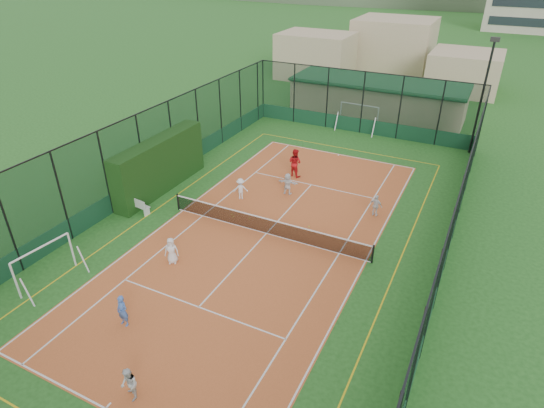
{
  "coord_description": "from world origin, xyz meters",
  "views": [
    {
      "loc": [
        9.37,
        -18.19,
        13.51
      ],
      "look_at": [
        -0.23,
        1.14,
        1.2
      ],
      "focal_mm": 30.0,
      "sensor_mm": 36.0,
      "label": 1
    }
  ],
  "objects_px": {
    "child_near_right": "(129,385)",
    "child_far_right": "(376,206)",
    "futsal_goal_near": "(45,265)",
    "futsal_goal_far": "(359,117)",
    "floodlight_ne": "(481,98)",
    "child_far_left": "(241,189)",
    "child_far_back": "(288,184)",
    "child_near_left": "(171,251)",
    "white_bench": "(137,204)",
    "clubhouse": "(377,98)",
    "child_near_mid": "(122,311)",
    "coach": "(295,163)"
  },
  "relations": [
    {
      "from": "child_near_right",
      "to": "child_far_right",
      "type": "bearing_deg",
      "value": 108.06
    },
    {
      "from": "futsal_goal_near",
      "to": "futsal_goal_far",
      "type": "bearing_deg",
      "value": -8.46
    },
    {
      "from": "floodlight_ne",
      "to": "futsal_goal_near",
      "type": "xyz_separation_m",
      "value": [
        -15.79,
        -24.59,
        -3.19
      ]
    },
    {
      "from": "child_far_left",
      "to": "child_far_back",
      "type": "xyz_separation_m",
      "value": [
        2.3,
        1.82,
        0.02
      ]
    },
    {
      "from": "child_near_left",
      "to": "child_far_right",
      "type": "distance_m",
      "value": 11.64
    },
    {
      "from": "floodlight_ne",
      "to": "futsal_goal_near",
      "type": "height_order",
      "value": "floodlight_ne"
    },
    {
      "from": "futsal_goal_near",
      "to": "child_far_back",
      "type": "bearing_deg",
      "value": -20.09
    },
    {
      "from": "white_bench",
      "to": "child_near_right",
      "type": "distance_m",
      "value": 12.95
    },
    {
      "from": "child_near_right",
      "to": "clubhouse",
      "type": "bearing_deg",
      "value": 124.04
    },
    {
      "from": "clubhouse",
      "to": "child_near_right",
      "type": "relative_size",
      "value": 11.37
    },
    {
      "from": "child_near_mid",
      "to": "child_far_right",
      "type": "distance_m",
      "value": 14.71
    },
    {
      "from": "child_near_mid",
      "to": "child_far_back",
      "type": "xyz_separation_m",
      "value": [
        1.25,
        13.19,
        -0.03
      ]
    },
    {
      "from": "child_near_left",
      "to": "white_bench",
      "type": "bearing_deg",
      "value": 119.85
    },
    {
      "from": "clubhouse",
      "to": "child_far_right",
      "type": "xyz_separation_m",
      "value": [
        4.72,
        -17.56,
        -0.91
      ]
    },
    {
      "from": "clubhouse",
      "to": "child_near_mid",
      "type": "relative_size",
      "value": 10.56
    },
    {
      "from": "futsal_goal_far",
      "to": "child_far_left",
      "type": "xyz_separation_m",
      "value": [
        -2.82,
        -14.79,
        -0.39
      ]
    },
    {
      "from": "futsal_goal_far",
      "to": "coach",
      "type": "bearing_deg",
      "value": -93.92
    },
    {
      "from": "child_near_mid",
      "to": "child_far_left",
      "type": "bearing_deg",
      "value": 98.78
    },
    {
      "from": "clubhouse",
      "to": "child_near_right",
      "type": "bearing_deg",
      "value": -89.11
    },
    {
      "from": "futsal_goal_far",
      "to": "child_near_right",
      "type": "height_order",
      "value": "futsal_goal_far"
    },
    {
      "from": "clubhouse",
      "to": "futsal_goal_near",
      "type": "xyz_separation_m",
      "value": [
        -7.19,
        -29.99,
        -0.64
      ]
    },
    {
      "from": "coach",
      "to": "futsal_goal_near",
      "type": "bearing_deg",
      "value": 84.34
    },
    {
      "from": "child_far_right",
      "to": "coach",
      "type": "relative_size",
      "value": 0.68
    },
    {
      "from": "child_far_left",
      "to": "child_far_back",
      "type": "height_order",
      "value": "child_far_back"
    },
    {
      "from": "futsal_goal_near",
      "to": "coach",
      "type": "xyz_separation_m",
      "value": [
        5.67,
        15.14,
        0.03
      ]
    },
    {
      "from": "floodlight_ne",
      "to": "white_bench",
      "type": "height_order",
      "value": "floodlight_ne"
    },
    {
      "from": "child_near_mid",
      "to": "child_near_right",
      "type": "distance_m",
      "value": 3.69
    },
    {
      "from": "clubhouse",
      "to": "child_far_left",
      "type": "xyz_separation_m",
      "value": [
        -3.17,
        -19.22,
        -0.89
      ]
    },
    {
      "from": "futsal_goal_near",
      "to": "child_near_left",
      "type": "relative_size",
      "value": 2.09
    },
    {
      "from": "floodlight_ne",
      "to": "clubhouse",
      "type": "xyz_separation_m",
      "value": [
        -8.6,
        5.4,
        -2.55
      ]
    },
    {
      "from": "clubhouse",
      "to": "child_far_right",
      "type": "height_order",
      "value": "clubhouse"
    },
    {
      "from": "child_near_left",
      "to": "child_near_mid",
      "type": "height_order",
      "value": "child_near_mid"
    },
    {
      "from": "futsal_goal_far",
      "to": "child_far_left",
      "type": "bearing_deg",
      "value": -98.34
    },
    {
      "from": "clubhouse",
      "to": "white_bench",
      "type": "distance_m",
      "value": 24.53
    },
    {
      "from": "child_near_mid",
      "to": "child_far_back",
      "type": "distance_m",
      "value": 13.24
    },
    {
      "from": "child_far_right",
      "to": "futsal_goal_near",
      "type": "bearing_deg",
      "value": 56.62
    },
    {
      "from": "white_bench",
      "to": "futsal_goal_far",
      "type": "xyz_separation_m",
      "value": [
        7.45,
        18.8,
        0.57
      ]
    },
    {
      "from": "futsal_goal_near",
      "to": "child_near_mid",
      "type": "height_order",
      "value": "futsal_goal_near"
    },
    {
      "from": "clubhouse",
      "to": "child_far_right",
      "type": "relative_size",
      "value": 11.62
    },
    {
      "from": "clubhouse",
      "to": "child_near_mid",
      "type": "distance_m",
      "value": 30.67
    },
    {
      "from": "child_near_right",
      "to": "coach",
      "type": "xyz_separation_m",
      "value": [
        -2.03,
        18.31,
        0.29
      ]
    },
    {
      "from": "clubhouse",
      "to": "child_far_back",
      "type": "xyz_separation_m",
      "value": [
        -0.88,
        -17.4,
        -0.87
      ]
    },
    {
      "from": "clubhouse",
      "to": "futsal_goal_near",
      "type": "relative_size",
      "value": 5.25
    },
    {
      "from": "white_bench",
      "to": "futsal_goal_near",
      "type": "height_order",
      "value": "futsal_goal_near"
    },
    {
      "from": "child_far_left",
      "to": "child_near_right",
      "type": "bearing_deg",
      "value": 74.61
    },
    {
      "from": "child_far_right",
      "to": "floodlight_ne",
      "type": "bearing_deg",
      "value": -97.29
    },
    {
      "from": "child_far_right",
      "to": "coach",
      "type": "xyz_separation_m",
      "value": [
        -6.24,
        2.71,
        0.3
      ]
    },
    {
      "from": "white_bench",
      "to": "futsal_goal_near",
      "type": "distance_m",
      "value": 6.8
    },
    {
      "from": "white_bench",
      "to": "child_far_right",
      "type": "xyz_separation_m",
      "value": [
        12.52,
        5.67,
        0.16
      ]
    },
    {
      "from": "floodlight_ne",
      "to": "child_near_right",
      "type": "relative_size",
      "value": 6.17
    }
  ]
}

